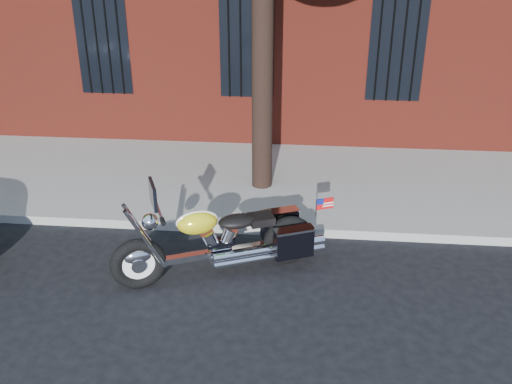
{
  "coord_description": "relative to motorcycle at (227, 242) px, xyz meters",
  "views": [
    {
      "loc": [
        1.28,
        -6.59,
        4.47
      ],
      "look_at": [
        0.59,
        0.8,
        0.99
      ],
      "focal_mm": 40.0,
      "sensor_mm": 36.0,
      "label": 1
    }
  ],
  "objects": [
    {
      "name": "ground",
      "position": [
        -0.24,
        -0.16,
        -0.51
      ],
      "size": [
        120.0,
        120.0,
        0.0
      ],
      "primitive_type": "plane",
      "color": "black",
      "rests_on": "ground"
    },
    {
      "name": "sidewalk",
      "position": [
        -0.24,
        3.1,
        -0.44
      ],
      "size": [
        40.0,
        3.6,
        0.15
      ],
      "primitive_type": "cube",
      "color": "gray",
      "rests_on": "ground"
    },
    {
      "name": "curb",
      "position": [
        -0.24,
        1.22,
        -0.44
      ],
      "size": [
        40.0,
        0.16,
        0.15
      ],
      "primitive_type": "cube",
      "color": "gray",
      "rests_on": "ground"
    },
    {
      "name": "motorcycle",
      "position": [
        0.0,
        0.0,
        0.0
      ],
      "size": [
        2.94,
        1.56,
        1.52
      ],
      "rotation": [
        0.0,
        0.0,
        0.4
      ],
      "color": "black",
      "rests_on": "ground"
    }
  ]
}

